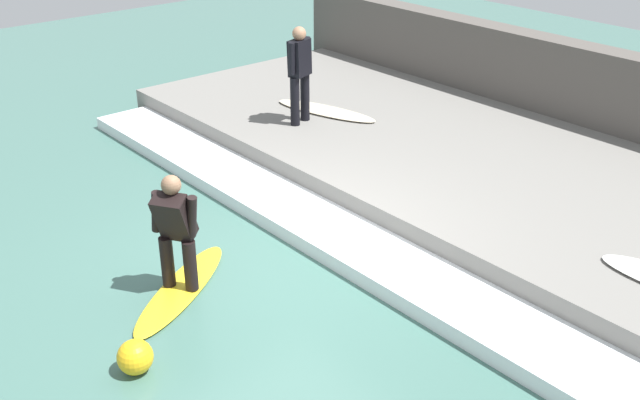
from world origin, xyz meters
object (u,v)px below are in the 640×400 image
Objects in this scene: surfboard_riding at (181,289)px; marker_buoy at (135,357)px; surfboard_waiting_near at (326,111)px; surfer_waiting_near at (300,70)px; surfer_riding at (175,227)px.

marker_buoy reaches higher than surfboard_riding.
marker_buoy is (-5.31, -3.42, -0.28)m from surfboard_waiting_near.
surfboard_waiting_near is 6.33m from marker_buoy.
surfer_riding is at bearing -146.66° from surfer_waiting_near.
marker_buoy is at bearing -138.33° from surfboard_riding.
surfer_waiting_near is at bearing 33.34° from surfer_riding.
surfboard_riding is at bearing 41.67° from marker_buoy.
surfboard_riding is 4.98m from surfboard_waiting_near.
surfboard_waiting_near is (4.28, 2.50, -0.35)m from surfer_riding.
surfer_riding is 1.52m from marker_buoy.
surfer_waiting_near reaches higher than surfboard_waiting_near.
surfer_riding is 4.41m from surfer_waiting_near.
surfer_waiting_near is at bearing -171.51° from surfboard_waiting_near.
surfer_riding is at bearing 0.00° from surfboard_riding.
surfer_riding is at bearing -149.67° from surfboard_waiting_near.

